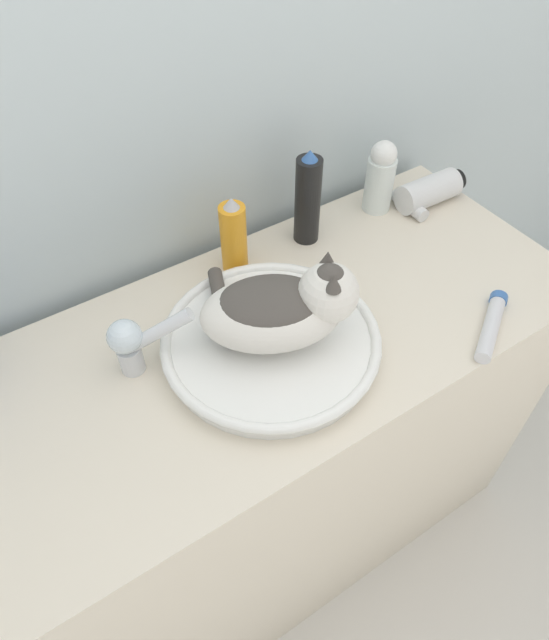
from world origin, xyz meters
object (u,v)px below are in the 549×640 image
(faucet, at_px, (133,342))
(hairspray_can_black, at_px, (308,199))
(cat, at_px, (281,307))
(hair_dryer, at_px, (428,192))
(cream_tube, at_px, (491,325))
(spray_bottle_trigger, at_px, (234,237))
(lotion_bottle_white, at_px, (380,177))

(faucet, bearing_deg, hairspray_can_black, 39.71)
(cat, relative_size, hairspray_can_black, 1.44)
(cat, xyz_separation_m, hair_dryer, (0.54, 0.19, -0.08))
(cat, bearing_deg, hairspray_can_black, 73.80)
(faucet, relative_size, cream_tube, 0.89)
(cream_tube, distance_m, hair_dryer, 0.41)
(spray_bottle_trigger, distance_m, lotion_bottle_white, 0.39)
(cat, height_order, spray_bottle_trigger, cat)
(cat, xyz_separation_m, faucet, (-0.24, 0.10, -0.04))
(cream_tube, bearing_deg, hairspray_can_black, 107.69)
(hairspray_can_black, bearing_deg, spray_bottle_trigger, -180.00)
(spray_bottle_trigger, xyz_separation_m, hair_dryer, (0.49, -0.05, -0.05))
(faucet, height_order, hair_dryer, faucet)
(faucet, distance_m, spray_bottle_trigger, 0.31)
(lotion_bottle_white, xyz_separation_m, hair_dryer, (0.11, -0.05, -0.05))
(hair_dryer, bearing_deg, cat, -158.97)
(faucet, distance_m, cream_tube, 0.66)
(lotion_bottle_white, bearing_deg, faucet, -168.41)
(faucet, xyz_separation_m, lotion_bottle_white, (0.67, 0.14, 0.01))
(cat, distance_m, faucet, 0.26)
(lotion_bottle_white, bearing_deg, spray_bottle_trigger, -180.00)
(lotion_bottle_white, distance_m, hair_dryer, 0.13)
(hairspray_can_black, bearing_deg, hair_dryer, -9.60)
(cream_tube, bearing_deg, faucet, 154.66)
(spray_bottle_trigger, height_order, hair_dryer, spray_bottle_trigger)
(cat, height_order, faucet, cat)
(cat, bearing_deg, lotion_bottle_white, 56.32)
(spray_bottle_trigger, bearing_deg, lotion_bottle_white, 0.00)
(spray_bottle_trigger, relative_size, cream_tube, 1.08)
(faucet, xyz_separation_m, hair_dryer, (0.78, 0.08, -0.04))
(faucet, height_order, spray_bottle_trigger, spray_bottle_trigger)
(cat, height_order, cream_tube, cat)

